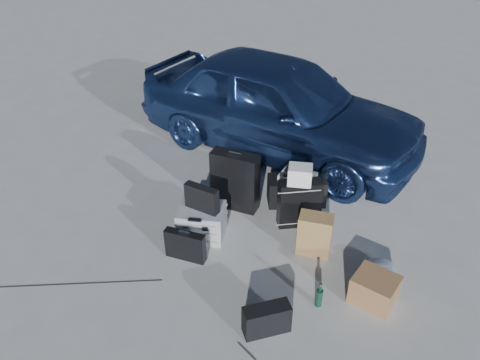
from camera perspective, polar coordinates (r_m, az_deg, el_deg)
name	(u,v)px	position (r m, az deg, el deg)	size (l,w,h in m)	color
ground	(233,276)	(4.72, -0.85, -11.64)	(60.00, 60.00, 0.00)	#B5B6B1
car	(278,105)	(6.49, 4.69, 9.14)	(1.60, 3.97, 1.35)	#315091
pelican_case	(202,222)	(5.09, -4.66, -5.08)	(0.48, 0.39, 0.35)	#ACB0B1
laptop_bag	(202,198)	(4.90, -4.68, -2.24)	(0.38, 0.09, 0.28)	black
briefcase	(185,246)	(4.83, -6.68, -7.95)	(0.42, 0.09, 0.33)	black
suitcase_left	(235,181)	(5.39, -0.61, -0.11)	(0.55, 0.20, 0.71)	black
suitcase_right	(299,203)	(5.21, 7.25, -2.82)	(0.47, 0.17, 0.56)	black
white_carton	(300,175)	(4.98, 7.33, 0.62)	(0.25, 0.20, 0.20)	silver
duffel_bag	(296,191)	(5.60, 6.90, -1.28)	(0.68, 0.29, 0.34)	black
flat_box_white	(298,176)	(5.49, 7.07, 0.45)	(0.39, 0.29, 0.07)	silver
flat_box_black	(299,172)	(5.44, 7.15, 0.97)	(0.30, 0.21, 0.06)	black
kraft_bag	(315,234)	(4.89, 9.09, -6.55)	(0.34, 0.21, 0.46)	olive
cardboard_box	(375,289)	(4.57, 16.08, -12.70)	(0.38, 0.33, 0.29)	#986D42
plastic_bag	(380,268)	(4.88, 16.72, -10.25)	(0.30, 0.25, 0.16)	silver
messenger_bag	(267,319)	(4.18, 3.26, -16.61)	(0.41, 0.15, 0.29)	black
green_bottle	(319,295)	(4.43, 9.65, -13.68)	(0.07, 0.07, 0.26)	black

